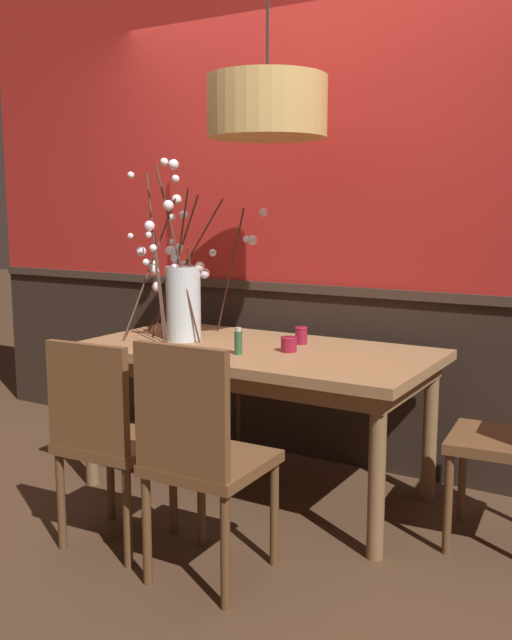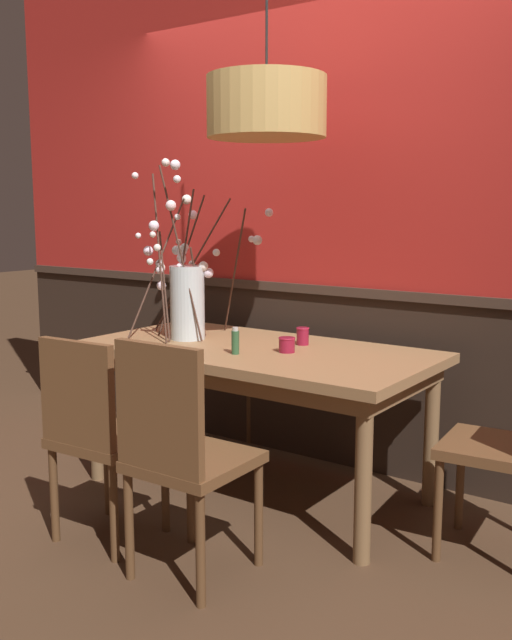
% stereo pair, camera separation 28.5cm
% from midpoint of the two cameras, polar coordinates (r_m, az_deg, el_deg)
% --- Properties ---
extents(ground_plane, '(24.00, 24.00, 0.00)m').
position_cam_midpoint_polar(ground_plane, '(3.71, -2.26, -13.56)').
color(ground_plane, '#4C3321').
extents(back_wall, '(4.88, 0.14, 2.90)m').
position_cam_midpoint_polar(back_wall, '(3.98, 2.69, 9.23)').
color(back_wall, '#2D2119').
rests_on(back_wall, ground).
extents(dining_table, '(1.74, 0.89, 0.74)m').
position_cam_midpoint_polar(dining_table, '(3.52, -2.33, -3.57)').
color(dining_table, '#997047').
rests_on(dining_table, ground).
extents(chair_near_side_right, '(0.42, 0.44, 0.95)m').
position_cam_midpoint_polar(chair_near_side_right, '(2.71, -7.58, -10.46)').
color(chair_near_side_right, brown).
rests_on(chair_near_side_right, ground).
extents(chair_far_side_left, '(0.46, 0.40, 0.91)m').
position_cam_midpoint_polar(chair_far_side_left, '(4.38, 0.44, -2.91)').
color(chair_far_side_left, brown).
rests_on(chair_far_side_left, ground).
extents(chair_near_side_left, '(0.43, 0.41, 0.90)m').
position_cam_midpoint_polar(chair_near_side_left, '(3.06, -14.64, -8.83)').
color(chair_near_side_left, brown).
rests_on(chair_near_side_left, ground).
extents(vase_with_blossoms, '(0.69, 0.60, 0.91)m').
position_cam_midpoint_polar(vase_with_blossoms, '(3.71, -8.15, 2.04)').
color(vase_with_blossoms, silver).
rests_on(vase_with_blossoms, dining_table).
extents(candle_holder_nearer_center, '(0.07, 0.07, 0.09)m').
position_cam_midpoint_polar(candle_holder_nearer_center, '(3.57, 1.37, -1.26)').
color(candle_holder_nearer_center, maroon).
rests_on(candle_holder_nearer_center, dining_table).
extents(candle_holder_nearer_edge, '(0.08, 0.08, 0.07)m').
position_cam_midpoint_polar(candle_holder_nearer_edge, '(3.38, 0.24, -1.97)').
color(candle_holder_nearer_edge, maroon).
rests_on(candle_holder_nearer_edge, dining_table).
extents(condiment_bottle, '(0.04, 0.04, 0.13)m').
position_cam_midpoint_polar(condiment_bottle, '(3.32, -3.89, -1.77)').
color(condiment_bottle, '#2D5633').
rests_on(condiment_bottle, dining_table).
extents(pendant_lamp, '(0.56, 0.56, 1.16)m').
position_cam_midpoint_polar(pendant_lamp, '(3.42, -1.58, 16.71)').
color(pendant_lamp, tan).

